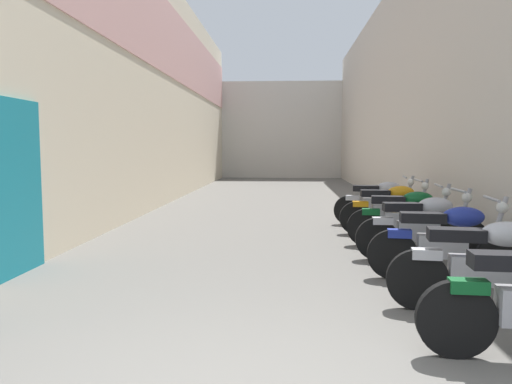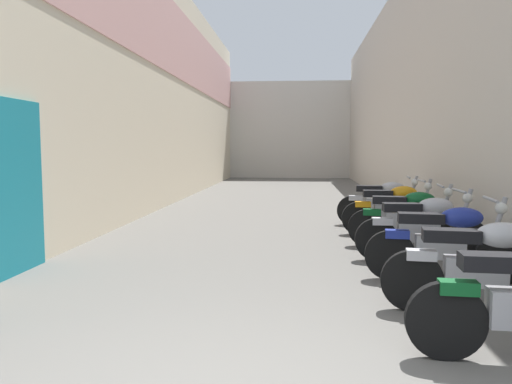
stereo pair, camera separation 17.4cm
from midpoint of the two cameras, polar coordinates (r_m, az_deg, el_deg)
name	(u,v)px [view 2 (the right image)]	position (r m, az deg, el deg)	size (l,w,h in m)	color
ground_plane	(280,211)	(12.46, 3.17, -2.24)	(39.51, 39.51, 0.00)	#66635E
building_left	(168,89)	(14.86, -9.68, 11.56)	(0.45, 23.51, 6.49)	beige
building_right	(402,96)	(14.72, 16.71, 10.49)	(0.45, 23.51, 6.05)	beige
building_far_end	(290,130)	(27.12, 4.09, 7.05)	(9.24, 2.00, 5.02)	beige
motorcycle_second	(482,264)	(5.25, 25.40, -7.43)	(1.85, 0.58, 1.04)	black
motorcycle_third	(446,240)	(6.34, 21.65, -5.19)	(1.85, 0.58, 1.04)	black
motorcycle_fourth	(423,226)	(7.38, 19.20, -3.70)	(1.85, 0.58, 1.04)	black
motorcycle_fifth	(408,217)	(8.28, 17.58, -2.72)	(1.85, 0.58, 1.04)	black
motorcycle_sixth	(394,208)	(9.41, 16.02, -1.76)	(1.85, 0.58, 1.04)	black
motorcycle_seventh	(384,201)	(10.46, 14.87, -1.05)	(1.85, 0.58, 1.04)	black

